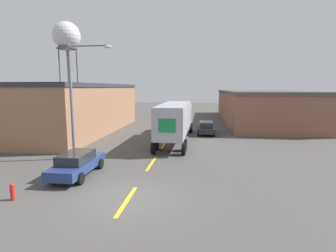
{
  "coord_description": "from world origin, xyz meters",
  "views": [
    {
      "loc": [
        3.42,
        -11.66,
        5.29
      ],
      "look_at": [
        0.7,
        9.49,
        2.15
      ],
      "focal_mm": 28.0,
      "sensor_mm": 36.0,
      "label": 1
    }
  ],
  "objects_px": {
    "semi_truck": "(176,118)",
    "street_lamp": "(76,93)",
    "parked_car_right_far": "(206,127)",
    "water_tower": "(67,37)",
    "fire_hydrant": "(13,192)",
    "parked_car_left_near": "(77,163)"
  },
  "relations": [
    {
      "from": "semi_truck",
      "to": "street_lamp",
      "type": "bearing_deg",
      "value": -128.3
    },
    {
      "from": "semi_truck",
      "to": "fire_hydrant",
      "type": "height_order",
      "value": "semi_truck"
    },
    {
      "from": "water_tower",
      "to": "fire_hydrant",
      "type": "relative_size",
      "value": 24.54
    },
    {
      "from": "parked_car_right_far",
      "to": "street_lamp",
      "type": "bearing_deg",
      "value": -128.62
    },
    {
      "from": "street_lamp",
      "to": "fire_hydrant",
      "type": "distance_m",
      "value": 8.54
    },
    {
      "from": "fire_hydrant",
      "to": "parked_car_right_far",
      "type": "bearing_deg",
      "value": 64.02
    },
    {
      "from": "semi_truck",
      "to": "water_tower",
      "type": "xyz_separation_m",
      "value": [
        -28.1,
        31.91,
        14.42
      ]
    },
    {
      "from": "parked_car_right_far",
      "to": "parked_car_left_near",
      "type": "relative_size",
      "value": 1.0
    },
    {
      "from": "semi_truck",
      "to": "parked_car_left_near",
      "type": "bearing_deg",
      "value": -112.33
    },
    {
      "from": "parked_car_left_near",
      "to": "street_lamp",
      "type": "bearing_deg",
      "value": 114.34
    },
    {
      "from": "semi_truck",
      "to": "parked_car_left_near",
      "type": "relative_size",
      "value": 2.91
    },
    {
      "from": "semi_truck",
      "to": "street_lamp",
      "type": "height_order",
      "value": "street_lamp"
    },
    {
      "from": "parked_car_right_far",
      "to": "parked_car_left_near",
      "type": "xyz_separation_m",
      "value": [
        -7.96,
        -15.49,
        0.0
      ]
    },
    {
      "from": "semi_truck",
      "to": "fire_hydrant",
      "type": "distance_m",
      "value": 16.67
    },
    {
      "from": "parked_car_right_far",
      "to": "water_tower",
      "type": "height_order",
      "value": "water_tower"
    },
    {
      "from": "parked_car_right_far",
      "to": "parked_car_left_near",
      "type": "distance_m",
      "value": 17.42
    },
    {
      "from": "parked_car_right_far",
      "to": "fire_hydrant",
      "type": "relative_size",
      "value": 5.74
    },
    {
      "from": "semi_truck",
      "to": "parked_car_right_far",
      "type": "xyz_separation_m",
      "value": [
        3.05,
        3.91,
        -1.51
      ]
    },
    {
      "from": "street_lamp",
      "to": "parked_car_right_far",
      "type": "bearing_deg",
      "value": 51.38
    },
    {
      "from": "semi_truck",
      "to": "parked_car_right_far",
      "type": "relative_size",
      "value": 2.91
    },
    {
      "from": "street_lamp",
      "to": "fire_hydrant",
      "type": "height_order",
      "value": "street_lamp"
    },
    {
      "from": "parked_car_right_far",
      "to": "street_lamp",
      "type": "xyz_separation_m",
      "value": [
        -9.56,
        -11.96,
        4.13
      ]
    }
  ]
}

